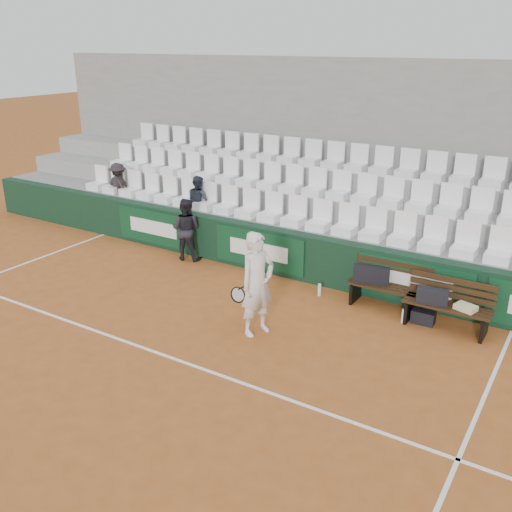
{
  "coord_description": "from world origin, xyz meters",
  "views": [
    {
      "loc": [
        5.87,
        -6.04,
        4.77
      ],
      "look_at": [
        0.61,
        2.4,
        1.0
      ],
      "focal_mm": 40.0,
      "sensor_mm": 36.0,
      "label": 1
    }
  ],
  "objects_px": {
    "spectator_a": "(117,169)",
    "spectator_c": "(198,182)",
    "bench_right": "(446,317)",
    "spectator_b": "(119,172)",
    "sports_bag_left": "(371,275)",
    "water_bottle_far": "(403,316)",
    "sports_bag_ground": "(423,317)",
    "ball_kid": "(186,229)",
    "sports_bag_right": "(432,296)",
    "bench_left": "(388,297)",
    "tennis_player": "(257,284)",
    "water_bottle_near": "(319,290)"
  },
  "relations": [
    {
      "from": "sports_bag_left",
      "to": "ball_kid",
      "type": "distance_m",
      "value": 4.49
    },
    {
      "from": "water_bottle_far",
      "to": "spectator_c",
      "type": "relative_size",
      "value": 0.22
    },
    {
      "from": "sports_bag_left",
      "to": "water_bottle_far",
      "type": "bearing_deg",
      "value": -29.8
    },
    {
      "from": "sports_bag_ground",
      "to": "spectator_a",
      "type": "relative_size",
      "value": 0.33
    },
    {
      "from": "ball_kid",
      "to": "spectator_c",
      "type": "height_order",
      "value": "spectator_c"
    },
    {
      "from": "tennis_player",
      "to": "water_bottle_near",
      "type": "bearing_deg",
      "value": 82.73
    },
    {
      "from": "sports_bag_right",
      "to": "spectator_b",
      "type": "xyz_separation_m",
      "value": [
        -8.6,
        1.19,
        0.97
      ]
    },
    {
      "from": "sports_bag_ground",
      "to": "spectator_c",
      "type": "relative_size",
      "value": 0.33
    },
    {
      "from": "bench_left",
      "to": "sports_bag_right",
      "type": "xyz_separation_m",
      "value": [
        0.88,
        -0.27,
        0.35
      ]
    },
    {
      "from": "sports_bag_left",
      "to": "water_bottle_near",
      "type": "distance_m",
      "value": 1.1
    },
    {
      "from": "tennis_player",
      "to": "sports_bag_ground",
      "type": "bearing_deg",
      "value": 38.5
    },
    {
      "from": "spectator_c",
      "to": "spectator_a",
      "type": "bearing_deg",
      "value": 16.92
    },
    {
      "from": "sports_bag_left",
      "to": "spectator_a",
      "type": "relative_size",
      "value": 0.55
    },
    {
      "from": "water_bottle_far",
      "to": "ball_kid",
      "type": "distance_m",
      "value": 5.37
    },
    {
      "from": "sports_bag_right",
      "to": "water_bottle_far",
      "type": "height_order",
      "value": "sports_bag_right"
    },
    {
      "from": "spectator_a",
      "to": "spectator_b",
      "type": "bearing_deg",
      "value": -168.8
    },
    {
      "from": "bench_right",
      "to": "sports_bag_right",
      "type": "height_order",
      "value": "sports_bag_right"
    },
    {
      "from": "spectator_a",
      "to": "spectator_c",
      "type": "relative_size",
      "value": 1.02
    },
    {
      "from": "sports_bag_right",
      "to": "tennis_player",
      "type": "bearing_deg",
      "value": -143.35
    },
    {
      "from": "water_bottle_near",
      "to": "spectator_a",
      "type": "distance_m",
      "value": 6.68
    },
    {
      "from": "spectator_b",
      "to": "spectator_c",
      "type": "xyz_separation_m",
      "value": [
        2.58,
        0.0,
        0.06
      ]
    },
    {
      "from": "bench_left",
      "to": "spectator_b",
      "type": "bearing_deg",
      "value": 173.2
    },
    {
      "from": "bench_right",
      "to": "sports_bag_right",
      "type": "xyz_separation_m",
      "value": [
        -0.27,
        -0.03,
        0.35
      ]
    },
    {
      "from": "bench_right",
      "to": "spectator_c",
      "type": "height_order",
      "value": "spectator_c"
    },
    {
      "from": "spectator_b",
      "to": "spectator_a",
      "type": "bearing_deg",
      "value": 3.9
    },
    {
      "from": "sports_bag_ground",
      "to": "spectator_c",
      "type": "height_order",
      "value": "spectator_c"
    },
    {
      "from": "water_bottle_near",
      "to": "spectator_b",
      "type": "xyz_separation_m",
      "value": [
        -6.37,
        1.08,
        1.42
      ]
    },
    {
      "from": "water_bottle_near",
      "to": "spectator_b",
      "type": "height_order",
      "value": "spectator_b"
    },
    {
      "from": "sports_bag_left",
      "to": "bench_left",
      "type": "bearing_deg",
      "value": -6.28
    },
    {
      "from": "sports_bag_ground",
      "to": "spectator_a",
      "type": "xyz_separation_m",
      "value": [
        -8.53,
        1.16,
        1.5
      ]
    },
    {
      "from": "ball_kid",
      "to": "spectator_b",
      "type": "bearing_deg",
      "value": -31.05
    },
    {
      "from": "sports_bag_ground",
      "to": "spectator_b",
      "type": "distance_m",
      "value": 8.67
    },
    {
      "from": "sports_bag_right",
      "to": "bench_left",
      "type": "bearing_deg",
      "value": 162.69
    },
    {
      "from": "water_bottle_far",
      "to": "ball_kid",
      "type": "bearing_deg",
      "value": 174.76
    },
    {
      "from": "bench_right",
      "to": "spectator_b",
      "type": "xyz_separation_m",
      "value": [
        -8.86,
        1.16,
        1.32
      ]
    },
    {
      "from": "bench_right",
      "to": "ball_kid",
      "type": "xyz_separation_m",
      "value": [
        -6.01,
        0.3,
        0.5
      ]
    },
    {
      "from": "sports_bag_right",
      "to": "ball_kid",
      "type": "xyz_separation_m",
      "value": [
        -5.74,
        0.33,
        0.15
      ]
    },
    {
      "from": "bench_left",
      "to": "sports_bag_right",
      "type": "bearing_deg",
      "value": -17.31
    },
    {
      "from": "bench_left",
      "to": "ball_kid",
      "type": "distance_m",
      "value": 4.89
    },
    {
      "from": "bench_left",
      "to": "ball_kid",
      "type": "bearing_deg",
      "value": 179.34
    },
    {
      "from": "sports_bag_ground",
      "to": "water_bottle_far",
      "type": "bearing_deg",
      "value": -148.31
    },
    {
      "from": "spectator_c",
      "to": "bench_left",
      "type": "bearing_deg",
      "value": -173.22
    },
    {
      "from": "tennis_player",
      "to": "spectator_a",
      "type": "xyz_separation_m",
      "value": [
        -6.17,
        3.04,
        0.7
      ]
    },
    {
      "from": "sports_bag_ground",
      "to": "ball_kid",
      "type": "bearing_deg",
      "value": 176.95
    },
    {
      "from": "sports_bag_left",
      "to": "spectator_b",
      "type": "bearing_deg",
      "value": 173.18
    },
    {
      "from": "bench_right",
      "to": "water_bottle_near",
      "type": "distance_m",
      "value": 2.49
    },
    {
      "from": "sports_bag_right",
      "to": "sports_bag_ground",
      "type": "height_order",
      "value": "sports_bag_right"
    },
    {
      "from": "bench_right",
      "to": "spectator_b",
      "type": "bearing_deg",
      "value": 172.55
    },
    {
      "from": "sports_bag_ground",
      "to": "spectator_c",
      "type": "distance_m",
      "value": 6.2
    },
    {
      "from": "sports_bag_right",
      "to": "tennis_player",
      "type": "relative_size",
      "value": 0.29
    }
  ]
}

